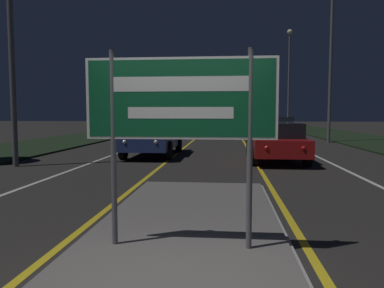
{
  "coord_description": "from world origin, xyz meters",
  "views": [
    {
      "loc": [
        0.56,
        -3.12,
        1.73
      ],
      "look_at": [
        0.0,
        2.86,
        1.24
      ],
      "focal_mm": 35.0,
      "sensor_mm": 36.0,
      "label": 1
    }
  ],
  "objects_px": {
    "car_approaching_0": "(154,136)",
    "car_approaching_1": "(148,125)",
    "car_receding_0": "(276,141)",
    "car_receding_2": "(283,124)",
    "car_receding_1": "(252,127)",
    "streetlight_right_near": "(332,18)",
    "streetlight_right_far": "(289,68)",
    "highway_sign": "(180,107)",
    "car_receding_3": "(247,121)"
  },
  "relations": [
    {
      "from": "highway_sign",
      "to": "car_receding_1",
      "type": "bearing_deg",
      "value": 83.95
    },
    {
      "from": "streetlight_right_near",
      "to": "highway_sign",
      "type": "bearing_deg",
      "value": -109.68
    },
    {
      "from": "car_approaching_0",
      "to": "car_receding_0",
      "type": "bearing_deg",
      "value": -16.58
    },
    {
      "from": "car_receding_0",
      "to": "car_receding_1",
      "type": "bearing_deg",
      "value": 89.92
    },
    {
      "from": "streetlight_right_far",
      "to": "car_approaching_0",
      "type": "bearing_deg",
      "value": -112.44
    },
    {
      "from": "streetlight_right_near",
      "to": "car_receding_2",
      "type": "xyz_separation_m",
      "value": [
        -0.89,
        12.45,
        -6.52
      ]
    },
    {
      "from": "streetlight_right_far",
      "to": "car_receding_3",
      "type": "xyz_separation_m",
      "value": [
        -3.56,
        8.0,
        -5.26
      ]
    },
    {
      "from": "streetlight_right_near",
      "to": "car_receding_1",
      "type": "height_order",
      "value": "streetlight_right_near"
    },
    {
      "from": "streetlight_right_far",
      "to": "car_receding_3",
      "type": "distance_m",
      "value": 10.21
    },
    {
      "from": "streetlight_right_near",
      "to": "car_approaching_1",
      "type": "bearing_deg",
      "value": 147.83
    },
    {
      "from": "car_receding_2",
      "to": "car_receding_3",
      "type": "distance_m",
      "value": 9.9
    },
    {
      "from": "car_receding_1",
      "to": "car_receding_2",
      "type": "relative_size",
      "value": 1.01
    },
    {
      "from": "car_receding_0",
      "to": "car_receding_2",
      "type": "relative_size",
      "value": 1.04
    },
    {
      "from": "car_receding_0",
      "to": "car_receding_1",
      "type": "xyz_separation_m",
      "value": [
        0.02,
        12.82,
        0.01
      ]
    },
    {
      "from": "car_approaching_0",
      "to": "streetlight_right_near",
      "type": "bearing_deg",
      "value": 40.06
    },
    {
      "from": "streetlight_right_near",
      "to": "car_receding_0",
      "type": "height_order",
      "value": "streetlight_right_near"
    },
    {
      "from": "highway_sign",
      "to": "car_approaching_1",
      "type": "bearing_deg",
      "value": 102.82
    },
    {
      "from": "streetlight_right_far",
      "to": "car_receding_0",
      "type": "distance_m",
      "value": 23.96
    },
    {
      "from": "streetlight_right_far",
      "to": "car_receding_1",
      "type": "xyz_separation_m",
      "value": [
        -4.08,
        -10.18,
        -5.32
      ]
    },
    {
      "from": "car_receding_0",
      "to": "car_approaching_0",
      "type": "height_order",
      "value": "car_approaching_0"
    },
    {
      "from": "streetlight_right_far",
      "to": "streetlight_right_near",
      "type": "bearing_deg",
      "value": -89.3
    },
    {
      "from": "streetlight_right_far",
      "to": "car_receding_0",
      "type": "bearing_deg",
      "value": -100.09
    },
    {
      "from": "highway_sign",
      "to": "car_receding_3",
      "type": "distance_m",
      "value": 40.5
    },
    {
      "from": "car_receding_2",
      "to": "car_approaching_1",
      "type": "relative_size",
      "value": 0.95
    },
    {
      "from": "car_receding_0",
      "to": "car_receding_2",
      "type": "xyz_separation_m",
      "value": [
        3.38,
        21.51,
        0.01
      ]
    },
    {
      "from": "car_receding_1",
      "to": "car_approaching_1",
      "type": "height_order",
      "value": "car_receding_1"
    },
    {
      "from": "car_receding_3",
      "to": "car_approaching_0",
      "type": "bearing_deg",
      "value": -100.24
    },
    {
      "from": "car_approaching_0",
      "to": "car_approaching_1",
      "type": "xyz_separation_m",
      "value": [
        -3.53,
        15.56,
        -0.06
      ]
    },
    {
      "from": "car_receding_0",
      "to": "car_approaching_1",
      "type": "bearing_deg",
      "value": 116.14
    },
    {
      "from": "car_receding_2",
      "to": "car_receding_3",
      "type": "bearing_deg",
      "value": 106.7
    },
    {
      "from": "car_receding_2",
      "to": "car_approaching_1",
      "type": "distance_m",
      "value": 12.56
    },
    {
      "from": "car_receding_0",
      "to": "car_approaching_1",
      "type": "xyz_separation_m",
      "value": [
        -8.34,
        16.99,
        -0.0
      ]
    },
    {
      "from": "car_receding_3",
      "to": "car_approaching_0",
      "type": "height_order",
      "value": "car_receding_3"
    },
    {
      "from": "highway_sign",
      "to": "car_receding_2",
      "type": "bearing_deg",
      "value": 79.53
    },
    {
      "from": "car_approaching_0",
      "to": "car_approaching_1",
      "type": "height_order",
      "value": "car_approaching_0"
    },
    {
      "from": "highway_sign",
      "to": "streetlight_right_near",
      "type": "bearing_deg",
      "value": 70.32
    },
    {
      "from": "streetlight_right_near",
      "to": "car_receding_3",
      "type": "height_order",
      "value": "streetlight_right_near"
    },
    {
      "from": "car_receding_2",
      "to": "streetlight_right_far",
      "type": "bearing_deg",
      "value": 64.25
    },
    {
      "from": "highway_sign",
      "to": "streetlight_right_near",
      "type": "relative_size",
      "value": 0.22
    },
    {
      "from": "highway_sign",
      "to": "car_receding_1",
      "type": "xyz_separation_m",
      "value": [
        2.35,
        22.22,
        -1.06
      ]
    },
    {
      "from": "streetlight_right_far",
      "to": "car_approaching_1",
      "type": "bearing_deg",
      "value": -154.21
    },
    {
      "from": "car_receding_0",
      "to": "car_approaching_0",
      "type": "distance_m",
      "value": 5.02
    },
    {
      "from": "streetlight_right_far",
      "to": "car_approaching_0",
      "type": "relative_size",
      "value": 2.01
    },
    {
      "from": "highway_sign",
      "to": "car_approaching_1",
      "type": "xyz_separation_m",
      "value": [
        -6.0,
        26.39,
        -1.07
      ]
    },
    {
      "from": "car_receding_2",
      "to": "streetlight_right_near",
      "type": "bearing_deg",
      "value": -85.92
    },
    {
      "from": "car_receding_1",
      "to": "car_receding_3",
      "type": "bearing_deg",
      "value": 88.38
    },
    {
      "from": "car_receding_1",
      "to": "car_approaching_0",
      "type": "distance_m",
      "value": 12.37
    },
    {
      "from": "streetlight_right_far",
      "to": "car_approaching_1",
      "type": "height_order",
      "value": "streetlight_right_far"
    },
    {
      "from": "car_receding_2",
      "to": "car_approaching_0",
      "type": "distance_m",
      "value": 21.69
    },
    {
      "from": "car_receding_0",
      "to": "car_approaching_0",
      "type": "bearing_deg",
      "value": 163.42
    }
  ]
}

